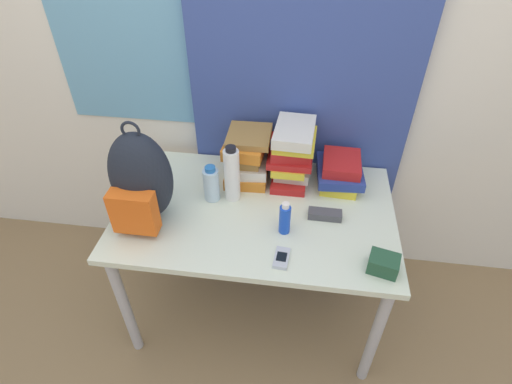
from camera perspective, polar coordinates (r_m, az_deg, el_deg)
ground_plane at (r=2.20m, az=-1.56°, el=-24.06°), size 12.00×12.00×0.00m
wall_back at (r=2.00m, az=1.87°, el=18.36°), size 6.00×0.06×2.50m
curtain_blue at (r=1.94m, az=6.72°, el=17.42°), size 1.08×0.04×2.50m
desk at (r=1.91m, az=0.00°, el=-4.25°), size 1.27×0.81×0.73m
backpack at (r=1.75m, az=-16.18°, el=1.62°), size 0.27×0.27×0.48m
book_stack_left at (r=1.98m, az=-1.25°, el=5.22°), size 0.22×0.30×0.24m
book_stack_center at (r=1.94m, az=5.15°, el=5.55°), size 0.22×0.28×0.30m
book_stack_right at (r=2.00m, az=11.90°, el=2.94°), size 0.23×0.28×0.14m
water_bottle at (r=1.86m, az=-6.38°, el=1.15°), size 0.07×0.07×0.18m
sports_bottle at (r=1.83m, az=-3.47°, el=2.53°), size 0.07×0.07×0.29m
sunscreen_bottle at (r=1.70m, az=4.14°, el=-3.82°), size 0.05×0.05×0.16m
cell_phone at (r=1.63m, az=3.66°, el=-9.39°), size 0.07×0.11×0.02m
sunglasses_case at (r=1.82m, az=9.81°, el=-3.19°), size 0.15×0.06×0.04m
camera_pouch at (r=1.65m, az=17.76°, el=-9.73°), size 0.13×0.12×0.07m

